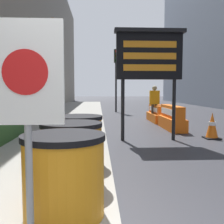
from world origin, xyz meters
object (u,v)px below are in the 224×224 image
at_px(barrel_drum_foreground, 64,175).
at_px(jersey_barrier_orange_near, 157,114).
at_px(traffic_cone_near, 178,113).
at_px(traffic_light_near_curb, 116,67).
at_px(warning_sign, 26,91).
at_px(barrel_drum_middle, 72,153).
at_px(pedestrian_worker, 154,100).
at_px(jersey_barrier_orange_far, 172,119).
at_px(message_board, 149,57).
at_px(traffic_cone_mid, 212,126).
at_px(barrel_drum_back, 78,140).

bearing_deg(barrel_drum_foreground, jersey_barrier_orange_near, 71.49).
distance_m(traffic_cone_near, traffic_light_near_curb, 6.07).
relative_size(warning_sign, jersey_barrier_orange_near, 0.90).
bearing_deg(barrel_drum_middle, pedestrian_worker, 70.22).
bearing_deg(traffic_cone_near, traffic_light_near_curb, 118.36).
distance_m(barrel_drum_foreground, jersey_barrier_orange_near, 9.60).
xyz_separation_m(traffic_light_near_curb, pedestrian_worker, (1.38, -5.24, -1.96)).
bearing_deg(jersey_barrier_orange_far, message_board, -121.21).
height_order(warning_sign, message_board, message_board).
bearing_deg(barrel_drum_foreground, pedestrian_worker, 72.27).
distance_m(warning_sign, traffic_cone_mid, 6.72).
xyz_separation_m(barrel_drum_foreground, traffic_cone_mid, (3.71, 4.82, -0.17)).
relative_size(barrel_drum_back, traffic_light_near_curb, 0.21).
xyz_separation_m(message_board, jersey_barrier_orange_near, (1.27, 4.45, -2.02)).
relative_size(barrel_drum_middle, pedestrian_worker, 0.53).
xyz_separation_m(warning_sign, traffic_cone_near, (4.35, 10.02, -1.06)).
xyz_separation_m(barrel_drum_foreground, jersey_barrier_orange_near, (3.05, 9.10, -0.22)).
bearing_deg(warning_sign, pedestrian_worker, 72.03).
bearing_deg(traffic_cone_near, traffic_cone_mid, -95.26).
relative_size(barrel_drum_back, jersey_barrier_orange_near, 0.42).
bearing_deg(barrel_drum_back, traffic_cone_mid, 38.09).
distance_m(traffic_light_near_curb, pedestrian_worker, 5.76).
bearing_deg(message_board, traffic_light_near_curb, 91.50).
relative_size(barrel_drum_back, message_board, 0.28).
xyz_separation_m(barrel_drum_back, traffic_cone_near, (4.13, 7.57, -0.20)).
bearing_deg(jersey_barrier_orange_near, traffic_cone_near, 19.45).
bearing_deg(traffic_cone_near, barrel_drum_back, -118.64).
relative_size(barrel_drum_middle, warning_sign, 0.46).
xyz_separation_m(warning_sign, traffic_cone_mid, (3.92, 5.35, -1.04)).
height_order(warning_sign, jersey_barrier_orange_near, warning_sign).
distance_m(barrel_drum_middle, barrel_drum_back, 0.96).
relative_size(barrel_drum_back, pedestrian_worker, 0.53).
relative_size(barrel_drum_foreground, pedestrian_worker, 0.53).
distance_m(barrel_drum_foreground, traffic_light_near_curb, 14.60).
xyz_separation_m(barrel_drum_middle, jersey_barrier_orange_near, (3.07, 8.14, -0.22)).
xyz_separation_m(traffic_cone_mid, pedestrian_worker, (-0.80, 4.26, 0.58)).
bearing_deg(jersey_barrier_orange_near, traffic_cone_mid, -81.25).
bearing_deg(jersey_barrier_orange_near, barrel_drum_foreground, -108.51).
distance_m(message_board, traffic_light_near_curb, 9.69).
xyz_separation_m(jersey_barrier_orange_far, traffic_cone_mid, (0.66, -1.93, -0.00)).
distance_m(barrel_drum_foreground, barrel_drum_back, 1.92).
xyz_separation_m(message_board, traffic_cone_mid, (1.93, 0.17, -1.97)).
distance_m(barrel_drum_back, warning_sign, 2.61).
distance_m(barrel_drum_middle, warning_sign, 1.73).
relative_size(message_board, traffic_cone_near, 4.26).
height_order(barrel_drum_back, traffic_cone_mid, barrel_drum_back).
height_order(barrel_drum_back, traffic_light_near_curb, traffic_light_near_curb).
height_order(warning_sign, jersey_barrier_orange_far, warning_sign).
bearing_deg(traffic_cone_mid, traffic_light_near_curb, 102.94).
distance_m(barrel_drum_foreground, pedestrian_worker, 9.55).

